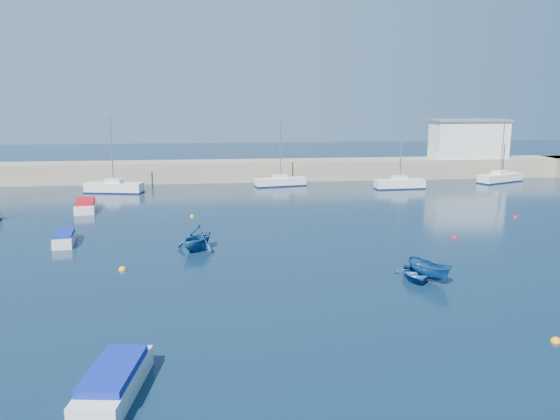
{
  "coord_description": "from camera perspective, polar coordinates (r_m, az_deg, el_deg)",
  "views": [
    {
      "loc": [
        -4.49,
        -25.96,
        10.62
      ],
      "look_at": [
        0.6,
        17.96,
        1.6
      ],
      "focal_mm": 35.0,
      "sensor_mm": 36.0,
      "label": 1
    }
  ],
  "objects": [
    {
      "name": "dinghy_right",
      "position": [
        33.86,
        15.35,
        -6.11
      ],
      "size": [
        2.46,
        3.3,
        1.2
      ],
      "primitive_type": "imported",
      "rotation": [
        0.0,
        0.0,
        0.48
      ],
      "color": "navy",
      "rests_on": "ground"
    },
    {
      "name": "sailboat_6",
      "position": [
        67.83,
        0.04,
        2.99
      ],
      "size": [
        6.5,
        2.93,
        8.2
      ],
      "rotation": [
        0.0,
        0.0,
        1.76
      ],
      "color": "silver",
      "rests_on": "ground"
    },
    {
      "name": "buoy_4",
      "position": [
        54.19,
        23.37,
        -0.73
      ],
      "size": [
        0.4,
        0.4,
        0.4
      ],
      "primitive_type": "sphere",
      "color": "red",
      "rests_on": "ground"
    },
    {
      "name": "motorboat_3",
      "position": [
        21.72,
        -16.95,
        -16.72
      ],
      "size": [
        2.32,
        4.94,
        1.11
      ],
      "rotation": [
        0.0,
        0.0,
        -0.14
      ],
      "color": "silver",
      "rests_on": "ground"
    },
    {
      "name": "harbor_office",
      "position": [
        79.99,
        19.1,
        6.95
      ],
      "size": [
        10.0,
        4.0,
        5.0
      ],
      "primitive_type": "cube",
      "color": "silver",
      "rests_on": "back_wall"
    },
    {
      "name": "ground",
      "position": [
        28.4,
        3.02,
        -10.44
      ],
      "size": [
        220.0,
        220.0,
        0.0
      ],
      "primitive_type": "plane",
      "color": "#0C2035",
      "rests_on": "ground"
    },
    {
      "name": "motorboat_1",
      "position": [
        43.85,
        -21.58,
        -2.71
      ],
      "size": [
        1.89,
        4.02,
        0.95
      ],
      "rotation": [
        0.0,
        0.0,
        0.14
      ],
      "color": "silver",
      "rests_on": "ground"
    },
    {
      "name": "dinghy_left",
      "position": [
        39.36,
        -8.66,
        -2.87
      ],
      "size": [
        4.42,
        4.56,
        1.84
      ],
      "primitive_type": "imported",
      "rotation": [
        0.0,
        0.0,
        -0.56
      ],
      "color": "navy",
      "rests_on": "ground"
    },
    {
      "name": "buoy_3",
      "position": [
        50.77,
        -9.17,
        -0.69
      ],
      "size": [
        0.4,
        0.4,
        0.4
      ],
      "primitive_type": "sphere",
      "color": "orange",
      "rests_on": "ground"
    },
    {
      "name": "motorboat_2",
      "position": [
        56.2,
        -19.66,
        0.47
      ],
      "size": [
        2.56,
        5.31,
        1.05
      ],
      "rotation": [
        0.0,
        0.0,
        0.16
      ],
      "color": "silver",
      "rests_on": "ground"
    },
    {
      "name": "sailboat_7",
      "position": [
        67.31,
        12.39,
        2.72
      ],
      "size": [
        6.04,
        1.99,
        7.97
      ],
      "rotation": [
        0.0,
        0.0,
        1.63
      ],
      "color": "silver",
      "rests_on": "ground"
    },
    {
      "name": "sailboat_8",
      "position": [
        76.5,
        22.02,
        3.16
      ],
      "size": [
        6.93,
        4.52,
        8.84
      ],
      "rotation": [
        0.0,
        0.0,
        2.0
      ],
      "color": "silver",
      "rests_on": "ground"
    },
    {
      "name": "dinghy_center",
      "position": [
        33.91,
        13.97,
        -6.5
      ],
      "size": [
        2.58,
        3.35,
        0.64
      ],
      "primitive_type": "imported",
      "rotation": [
        0.0,
        0.0,
        -0.12
      ],
      "color": "navy",
      "rests_on": "ground"
    },
    {
      "name": "buoy_0",
      "position": [
        36.09,
        -16.14,
        -6.05
      ],
      "size": [
        0.49,
        0.49,
        0.49
      ],
      "primitive_type": "sphere",
      "color": "orange",
      "rests_on": "ground"
    },
    {
      "name": "back_wall",
      "position": [
        72.7,
        -3.02,
        4.15
      ],
      "size": [
        96.0,
        4.5,
        2.6
      ],
      "primitive_type": "cube",
      "color": "gray",
      "rests_on": "ground"
    },
    {
      "name": "sailboat_5",
      "position": [
        65.76,
        -16.95,
        2.3
      ],
      "size": [
        6.77,
        3.11,
        8.67
      ],
      "rotation": [
        0.0,
        0.0,
        1.37
      ],
      "color": "silver",
      "rests_on": "ground"
    },
    {
      "name": "buoy_1",
      "position": [
        44.68,
        17.76,
        -2.78
      ],
      "size": [
        0.41,
        0.41,
        0.41
      ],
      "primitive_type": "sphere",
      "color": "red",
      "rests_on": "ground"
    },
    {
      "name": "buoy_5",
      "position": [
        27.85,
        26.86,
        -12.2
      ],
      "size": [
        0.47,
        0.47,
        0.47
      ],
      "primitive_type": "sphere",
      "color": "orange",
      "rests_on": "ground"
    }
  ]
}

